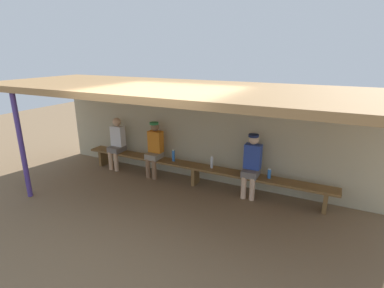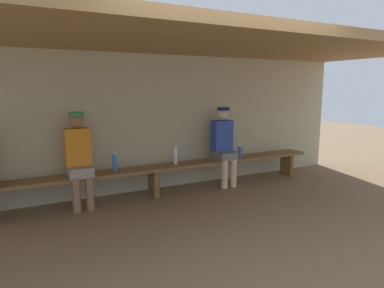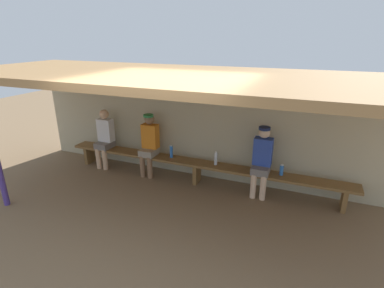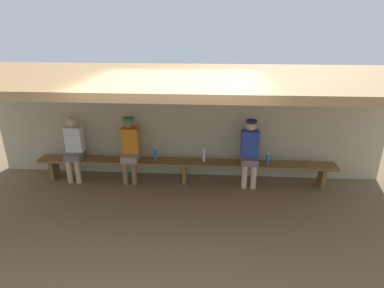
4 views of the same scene
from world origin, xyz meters
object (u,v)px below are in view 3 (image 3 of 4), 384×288
(player_leftmost, at_px, (105,136))
(water_bottle_orange, at_px, (216,158))
(water_bottle_clear, at_px, (282,170))
(player_shirtless_tan, at_px, (262,158))
(bench, at_px, (197,165))
(player_in_blue, at_px, (149,142))
(water_bottle_blue, at_px, (171,151))

(player_leftmost, xyz_separation_m, water_bottle_orange, (2.64, 0.02, -0.14))
(player_leftmost, bearing_deg, water_bottle_clear, 0.43)
(player_shirtless_tan, height_order, water_bottle_clear, player_shirtless_tan)
(bench, xyz_separation_m, player_in_blue, (-1.09, 0.00, 0.36))
(player_leftmost, bearing_deg, player_shirtless_tan, 0.01)
(player_leftmost, distance_m, water_bottle_orange, 2.64)
(player_shirtless_tan, bearing_deg, water_bottle_clear, 4.48)
(player_in_blue, height_order, water_bottle_clear, player_in_blue)
(player_in_blue, relative_size, player_shirtless_tan, 1.00)
(bench, distance_m, water_bottle_clear, 1.67)
(bench, relative_size, water_bottle_clear, 28.64)
(bench, relative_size, player_shirtless_tan, 4.46)
(player_leftmost, bearing_deg, water_bottle_blue, 0.96)
(water_bottle_orange, xyz_separation_m, water_bottle_clear, (1.26, 0.01, -0.03))
(bench, distance_m, player_in_blue, 1.15)
(player_leftmost, height_order, water_bottle_blue, player_leftmost)
(player_leftmost, distance_m, water_bottle_blue, 1.67)
(player_in_blue, relative_size, player_leftmost, 1.01)
(player_in_blue, distance_m, water_bottle_orange, 1.49)
(water_bottle_blue, bearing_deg, water_bottle_clear, 0.04)
(water_bottle_blue, bearing_deg, water_bottle_orange, -0.46)
(player_shirtless_tan, xyz_separation_m, water_bottle_clear, (0.37, 0.03, -0.19))
(player_shirtless_tan, relative_size, water_bottle_clear, 6.42)
(bench, height_order, player_shirtless_tan, player_shirtless_tan)
(player_leftmost, xyz_separation_m, water_bottle_clear, (3.91, 0.03, -0.17))
(bench, relative_size, player_in_blue, 4.46)
(player_in_blue, height_order, player_leftmost, player_in_blue)
(player_shirtless_tan, bearing_deg, bench, -179.84)
(bench, xyz_separation_m, player_shirtless_tan, (1.29, 0.00, 0.36))
(player_in_blue, height_order, water_bottle_blue, player_in_blue)
(player_leftmost, bearing_deg, player_in_blue, 0.02)
(bench, height_order, player_in_blue, player_in_blue)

